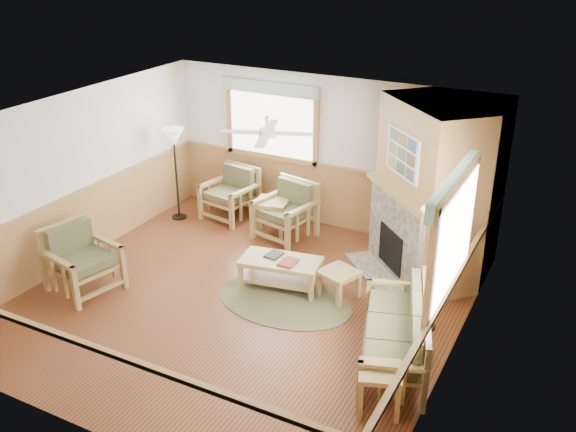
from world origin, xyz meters
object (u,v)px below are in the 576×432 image
at_px(armchair_back_right, 285,211).
at_px(end_table_chairs, 272,217).
at_px(armchair_back_left, 230,194).
at_px(armchair_left, 83,260).
at_px(footstool, 339,284).
at_px(end_table_sofa, 379,390).
at_px(coffee_table, 281,273).
at_px(floor_lamp_left, 176,174).
at_px(sofa, 394,331).
at_px(floor_lamp_right, 431,270).

height_order(armchair_back_right, end_table_chairs, armchair_back_right).
height_order(armchair_back_left, armchair_left, armchair_left).
relative_size(armchair_left, footstool, 2.01).
bearing_deg(footstool, armchair_back_left, 149.98).
bearing_deg(armchair_left, armchair_back_right, -18.32).
bearing_deg(end_table_sofa, end_table_chairs, 133.26).
distance_m(coffee_table, footstool, 0.88).
relative_size(armchair_back_right, floor_lamp_left, 0.56).
bearing_deg(end_table_chairs, armchair_left, -116.84).
bearing_deg(sofa, end_table_chairs, -147.15).
height_order(sofa, footstool, sofa).
height_order(sofa, armchair_back_right, armchair_back_right).
bearing_deg(armchair_left, armchair_back_left, 4.03).
xyz_separation_m(sofa, floor_lamp_left, (-4.94, 2.31, 0.43)).
height_order(sofa, armchair_left, armchair_left).
distance_m(footstool, floor_lamp_left, 4.00).
bearing_deg(armchair_back_left, armchair_back_right, -2.15).
distance_m(end_table_chairs, footstool, 2.40).
bearing_deg(end_table_sofa, floor_lamp_right, 90.00).
relative_size(end_table_chairs, floor_lamp_left, 0.36).
bearing_deg(armchair_left, footstool, -52.91).
bearing_deg(floor_lamp_right, end_table_sofa, -90.00).
bearing_deg(armchair_back_right, floor_lamp_left, -162.37).
height_order(end_table_chairs, end_table_sofa, end_table_chairs).
relative_size(floor_lamp_left, floor_lamp_right, 0.99).
bearing_deg(footstool, floor_lamp_left, 161.83).
relative_size(footstool, floor_lamp_left, 0.28).
distance_m(armchair_back_right, footstool, 2.17).
xyz_separation_m(armchair_back_right, floor_lamp_right, (2.98, -1.59, 0.38)).
bearing_deg(floor_lamp_right, armchair_left, -164.07).
distance_m(armchair_left, coffee_table, 2.91).
distance_m(armchair_back_left, footstool, 3.37).
bearing_deg(sofa, armchair_back_right, -149.35).
bearing_deg(footstool, coffee_table, -170.58).
xyz_separation_m(armchair_back_right, armchair_left, (-1.79, -2.95, 0.01)).
xyz_separation_m(armchair_back_left, armchair_back_right, (1.29, -0.26, 0.01)).
relative_size(armchair_back_right, end_table_chairs, 1.58).
relative_size(end_table_chairs, end_table_sofa, 1.16).
bearing_deg(floor_lamp_right, coffee_table, 179.30).
height_order(armchair_back_left, armchair_back_right, armchair_back_right).
xyz_separation_m(footstool, floor_lamp_right, (1.35, -0.17, 0.65)).
distance_m(armchair_back_right, end_table_sofa, 4.54).
relative_size(end_table_chairs, footstool, 1.26).
relative_size(sofa, armchair_left, 1.91).
xyz_separation_m(sofa, armchair_back_right, (-2.82, 2.49, 0.05)).
bearing_deg(armchair_back_right, armchair_back_left, -179.04).
bearing_deg(end_table_chairs, coffee_table, -57.26).
bearing_deg(armchair_back_left, end_table_sofa, -31.35).
xyz_separation_m(end_table_sofa, floor_lamp_right, (0.00, 1.83, 0.60)).
relative_size(armchair_left, floor_lamp_right, 0.57).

